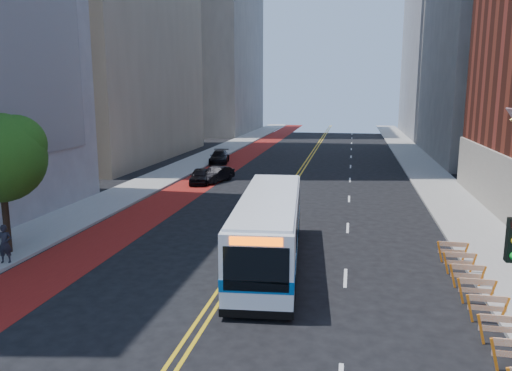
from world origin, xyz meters
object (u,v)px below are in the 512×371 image
at_px(car_a, 200,176).
at_px(car_c, 219,157).
at_px(transit_bus, 269,229).
at_px(pedestrian, 5,244).
at_px(street_tree, 2,154).
at_px(car_b, 216,174).

distance_m(car_a, car_c, 12.00).
relative_size(transit_bus, car_c, 2.52).
relative_size(transit_bus, pedestrian, 6.80).
distance_m(street_tree, car_a, 20.53).
relative_size(transit_bus, car_a, 3.13).
bearing_deg(transit_bus, pedestrian, -173.28).
xyz_separation_m(car_c, pedestrian, (-1.10, -33.13, 0.34)).
height_order(car_a, car_b, car_b).
bearing_deg(car_c, car_b, -85.07).
relative_size(car_b, car_c, 0.84).
distance_m(transit_bus, car_c, 32.46).
bearing_deg(transit_bus, car_c, 103.95).
distance_m(street_tree, car_b, 21.80).
relative_size(car_a, car_b, 0.96).
height_order(street_tree, car_a, street_tree).
xyz_separation_m(street_tree, car_b, (4.60, 20.88, -4.26)).
xyz_separation_m(car_b, car_c, (-2.65, 10.82, 0.03)).
height_order(street_tree, car_b, street_tree).
bearing_deg(pedestrian, car_b, 62.96).
relative_size(transit_bus, car_b, 3.01).
bearing_deg(transit_bus, car_b, 106.73).
xyz_separation_m(street_tree, car_c, (1.94, 31.70, -4.22)).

